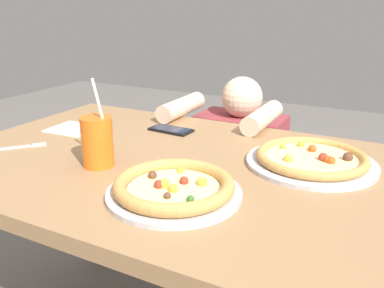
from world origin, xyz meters
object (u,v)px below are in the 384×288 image
(drink_cup_colored, at_px, (97,141))
(cell_phone, at_px, (171,130))
(pizza_near, at_px, (174,188))
(diner_seated, at_px, (238,183))
(fork, at_px, (16,147))
(pizza_far, at_px, (311,159))

(drink_cup_colored, relative_size, cell_phone, 1.57)
(cell_phone, bearing_deg, drink_cup_colored, -91.96)
(drink_cup_colored, bearing_deg, pizza_near, -13.58)
(drink_cup_colored, height_order, cell_phone, drink_cup_colored)
(diner_seated, bearing_deg, fork, -118.59)
(drink_cup_colored, distance_m, diner_seated, 0.90)
(drink_cup_colored, bearing_deg, diner_seated, 82.00)
(cell_phone, xyz_separation_m, diner_seated, (0.10, 0.42, -0.35))
(pizza_far, relative_size, fork, 2.13)
(pizza_far, height_order, cell_phone, pizza_far)
(pizza_far, bearing_deg, cell_phone, 169.35)
(drink_cup_colored, bearing_deg, fork, -178.74)
(fork, height_order, diner_seated, diner_seated)
(pizza_near, height_order, drink_cup_colored, drink_cup_colored)
(pizza_far, distance_m, diner_seated, 0.75)
(drink_cup_colored, xyz_separation_m, diner_seated, (0.11, 0.79, -0.42))
(pizza_near, distance_m, diner_seated, 0.95)
(fork, bearing_deg, pizza_near, -5.70)
(pizza_near, height_order, cell_phone, pizza_near)
(pizza_far, distance_m, cell_phone, 0.52)
(pizza_near, distance_m, drink_cup_colored, 0.29)
(fork, xyz_separation_m, cell_phone, (0.34, 0.38, 0.00))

